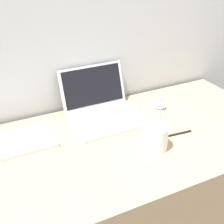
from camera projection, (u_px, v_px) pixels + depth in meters
desk at (120, 206)px, 1.47m from camera, size 1.47×0.70×0.75m
laptop at (102, 109)px, 1.44m from camera, size 0.32×0.32×0.21m
drink_cup at (155, 137)px, 1.22m from camera, size 0.10×0.10×0.23m
computer_mouse at (158, 105)px, 1.54m from camera, size 0.07×0.09×0.03m
external_keyboard at (8, 146)px, 1.24m from camera, size 0.37×0.17×0.02m
pen at (176, 134)px, 1.32m from camera, size 0.15×0.02×0.01m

